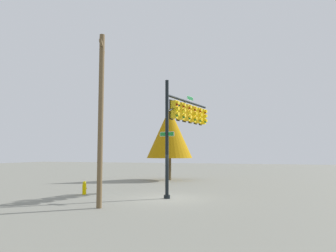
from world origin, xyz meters
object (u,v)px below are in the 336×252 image
utility_pole (101,116)px  fire_hydrant (84,188)px  signal_pole_assembly (186,117)px  tree_near (170,133)px

utility_pole → fire_hydrant: size_ratio=10.16×
signal_pole_assembly → fire_hydrant: signal_pole_assembly is taller
utility_pole → tree_near: utility_pole is taller
signal_pole_assembly → tree_near: bearing=24.7°
utility_pole → tree_near: bearing=6.3°
tree_near → signal_pole_assembly: bearing=-155.3°
fire_hydrant → tree_near: tree_near is taller
utility_pole → signal_pole_assembly: bearing=-21.2°
fire_hydrant → tree_near: 12.52m
fire_hydrant → tree_near: size_ratio=0.12×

